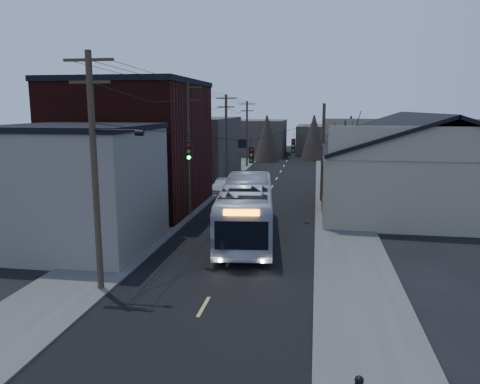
# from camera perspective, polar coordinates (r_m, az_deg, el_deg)

# --- Properties ---
(ground) EXTENTS (160.00, 160.00, 0.00)m
(ground) POSITION_cam_1_polar(r_m,az_deg,el_deg) (18.28, -6.00, -16.30)
(ground) COLOR black
(ground) RESTS_ON ground
(road_surface) EXTENTS (9.00, 110.00, 0.02)m
(road_surface) POSITION_cam_1_polar(r_m,az_deg,el_deg) (46.67, 3.67, 0.21)
(road_surface) COLOR black
(road_surface) RESTS_ON ground
(sidewalk_left) EXTENTS (4.00, 110.00, 0.12)m
(sidewalk_left) POSITION_cam_1_polar(r_m,az_deg,el_deg) (47.72, -4.11, 0.49)
(sidewalk_left) COLOR #474744
(sidewalk_left) RESTS_ON ground
(sidewalk_right) EXTENTS (4.00, 110.00, 0.12)m
(sidewalk_right) POSITION_cam_1_polar(r_m,az_deg,el_deg) (46.50, 11.67, 0.04)
(sidewalk_right) COLOR #474744
(sidewalk_right) RESTS_ON ground
(building_clapboard) EXTENTS (8.00, 8.00, 7.00)m
(building_clapboard) POSITION_cam_1_polar(r_m,az_deg,el_deg) (28.53, -18.96, 0.32)
(building_clapboard) COLOR slate
(building_clapboard) RESTS_ON ground
(building_brick) EXTENTS (10.00, 12.00, 10.00)m
(building_brick) POSITION_cam_1_polar(r_m,az_deg,el_deg) (38.67, -12.73, 5.35)
(building_brick) COLOR black
(building_brick) RESTS_ON ground
(building_left_far) EXTENTS (9.00, 14.00, 7.00)m
(building_left_far) POSITION_cam_1_polar(r_m,az_deg,el_deg) (53.79, -5.81, 5.26)
(building_left_far) COLOR #38332D
(building_left_far) RESTS_ON ground
(warehouse) EXTENTS (16.16, 20.60, 7.73)m
(warehouse) POSITION_cam_1_polar(r_m,az_deg,el_deg) (41.99, 20.97, 2.13)
(warehouse) COLOR gray
(warehouse) RESTS_ON ground
(building_far_left) EXTENTS (10.00, 12.00, 6.00)m
(building_far_left) POSITION_cam_1_polar(r_m,az_deg,el_deg) (81.58, 1.91, 6.65)
(building_far_left) COLOR #38332D
(building_far_left) RESTS_ON ground
(building_far_right) EXTENTS (12.00, 14.00, 5.00)m
(building_far_right) POSITION_cam_1_polar(r_m,az_deg,el_deg) (85.97, 11.02, 6.32)
(building_far_right) COLOR #38332D
(building_far_right) RESTS_ON ground
(bare_tree) EXTENTS (0.40, 0.40, 7.20)m
(bare_tree) POSITION_cam_1_polar(r_m,az_deg,el_deg) (36.09, 12.49, 2.78)
(bare_tree) COLOR black
(bare_tree) RESTS_ON ground
(utility_lines) EXTENTS (11.24, 45.28, 10.50)m
(utility_lines) POSITION_cam_1_polar(r_m,az_deg,el_deg) (40.72, -1.45, 5.77)
(utility_lines) COLOR #382B1E
(utility_lines) RESTS_ON ground
(bus) EXTENTS (4.50, 13.49, 3.69)m
(bus) POSITION_cam_1_polar(r_m,az_deg,el_deg) (29.59, 0.82, -2.04)
(bus) COLOR silver
(bus) RESTS_ON ground
(parked_car) EXTENTS (1.97, 4.36, 1.39)m
(parked_car) POSITION_cam_1_polar(r_m,az_deg,el_deg) (45.59, -1.90, 0.85)
(parked_car) COLOR #A8ABAF
(parked_car) RESTS_ON ground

